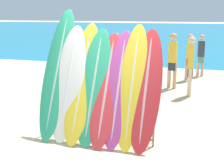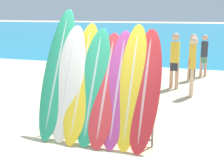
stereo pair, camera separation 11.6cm
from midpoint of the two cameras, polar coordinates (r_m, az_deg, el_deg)
name	(u,v)px [view 1 (the left image)]	position (r m, az deg, el deg)	size (l,w,h in m)	color
ground_plane	(96,149)	(5.54, -3.54, -11.84)	(160.00, 160.00, 0.00)	beige
ocean_water	(199,31)	(42.38, 15.47, 9.30)	(120.00, 60.00, 0.01)	teal
surfboard_rack	(99,115)	(5.76, -3.03, -5.78)	(2.09, 0.04, 0.87)	slate
surfboard_slot_0	(57,72)	(6.06, -10.48, 2.08)	(0.55, 1.26, 2.41)	#289E70
surfboard_slot_1	(69,82)	(5.89, -8.49, 0.32)	(0.59, 1.02, 2.10)	silver
surfboard_slot_2	(82,82)	(5.81, -6.10, 0.41)	(0.55, 1.20, 2.13)	yellow
surfboard_slot_3	(94,85)	(5.70, -3.90, -0.28)	(0.56, 1.07, 2.04)	#289E70
surfboard_slot_4	(106,89)	(5.61, -1.63, -0.87)	(0.56, 1.10, 1.97)	red
surfboard_slot_5	(119,88)	(5.54, 0.62, -0.79)	(0.50, 1.04, 2.01)	#B23D8E
surfboard_slot_6	(132,86)	(5.48, 3.13, -0.32)	(0.51, 1.04, 2.13)	yellow
surfboard_slot_7	(146,89)	(5.42, 5.61, -0.94)	(0.54, 1.05, 2.05)	red
person_near_water	(191,64)	(8.96, 13.82, 3.55)	(0.23, 0.28, 1.69)	beige
person_mid_beach	(201,54)	(11.99, 15.69, 5.35)	(0.26, 0.21, 1.55)	tan
person_far_left	(190,55)	(11.14, 13.72, 5.13)	(0.27, 0.22, 1.62)	tan
person_far_right	(173,59)	(9.81, 10.69, 4.60)	(0.29, 0.23, 1.72)	tan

